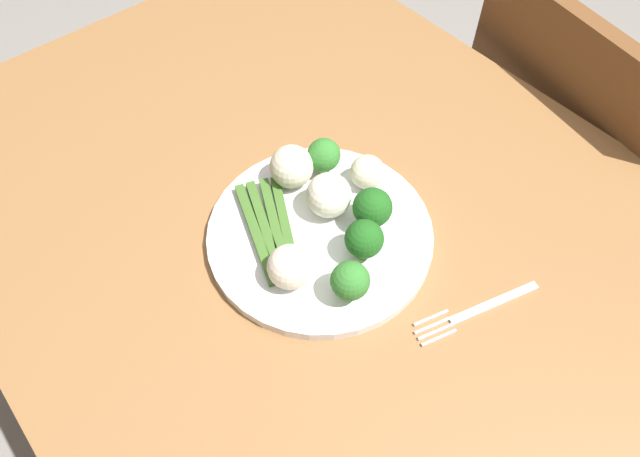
{
  "coord_description": "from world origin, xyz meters",
  "views": [
    {
      "loc": [
        -0.27,
        0.29,
        1.35
      ],
      "look_at": [
        0.05,
        0.02,
        0.77
      ],
      "focal_mm": 32.19,
      "sensor_mm": 36.0,
      "label": 1
    }
  ],
  "objects_px": {
    "cauliflower_edge": "(290,267)",
    "cauliflower_front_left": "(367,172)",
    "chair": "(557,167)",
    "broccoli_back_right": "(364,239)",
    "broccoli_outer_edge": "(324,155)",
    "asparagus_bundle": "(270,229)",
    "broccoli_right": "(372,208)",
    "fork": "(476,311)",
    "broccoli_left": "(350,281)",
    "dining_table": "(355,294)",
    "plate": "(320,234)",
    "cauliflower_near_fork": "(290,167)",
    "cauliflower_near_center": "(329,195)"
  },
  "relations": [
    {
      "from": "cauliflower_edge",
      "to": "cauliflower_front_left",
      "type": "relative_size",
      "value": 1.17
    },
    {
      "from": "chair",
      "to": "broccoli_back_right",
      "type": "relative_size",
      "value": 15.09
    },
    {
      "from": "cauliflower_edge",
      "to": "broccoli_outer_edge",
      "type": "bearing_deg",
      "value": -53.44
    },
    {
      "from": "chair",
      "to": "broccoli_outer_edge",
      "type": "distance_m",
      "value": 0.6
    },
    {
      "from": "asparagus_bundle",
      "to": "broccoli_right",
      "type": "distance_m",
      "value": 0.13
    },
    {
      "from": "broccoli_right",
      "to": "cauliflower_front_left",
      "type": "bearing_deg",
      "value": -38.42
    },
    {
      "from": "asparagus_bundle",
      "to": "fork",
      "type": "distance_m",
      "value": 0.27
    },
    {
      "from": "broccoli_outer_edge",
      "to": "cauliflower_edge",
      "type": "height_order",
      "value": "same"
    },
    {
      "from": "cauliflower_edge",
      "to": "chair",
      "type": "bearing_deg",
      "value": -91.04
    },
    {
      "from": "cauliflower_front_left",
      "to": "asparagus_bundle",
      "type": "bearing_deg",
      "value": 82.28
    },
    {
      "from": "broccoli_left",
      "to": "fork",
      "type": "xyz_separation_m",
      "value": [
        -0.11,
        -0.1,
        -0.04
      ]
    },
    {
      "from": "broccoli_right",
      "to": "broccoli_outer_edge",
      "type": "bearing_deg",
      "value": -6.94
    },
    {
      "from": "dining_table",
      "to": "broccoli_left",
      "type": "relative_size",
      "value": 23.16
    },
    {
      "from": "plate",
      "to": "asparagus_bundle",
      "type": "relative_size",
      "value": 1.78
    },
    {
      "from": "broccoli_left",
      "to": "fork",
      "type": "bearing_deg",
      "value": -135.62
    },
    {
      "from": "plate",
      "to": "broccoli_outer_edge",
      "type": "bearing_deg",
      "value": -43.11
    },
    {
      "from": "cauliflower_front_left",
      "to": "broccoli_right",
      "type": "bearing_deg",
      "value": 141.58
    },
    {
      "from": "broccoli_right",
      "to": "plate",
      "type": "bearing_deg",
      "value": 58.39
    },
    {
      "from": "chair",
      "to": "cauliflower_front_left",
      "type": "height_order",
      "value": "chair"
    },
    {
      "from": "broccoli_outer_edge",
      "to": "cauliflower_near_fork",
      "type": "height_order",
      "value": "cauliflower_near_fork"
    },
    {
      "from": "cauliflower_edge",
      "to": "dining_table",
      "type": "bearing_deg",
      "value": -100.14
    },
    {
      "from": "broccoli_outer_edge",
      "to": "plate",
      "type": "bearing_deg",
      "value": 136.89
    },
    {
      "from": "broccoli_left",
      "to": "chair",
      "type": "bearing_deg",
      "value": -85.41
    },
    {
      "from": "broccoli_right",
      "to": "cauliflower_near_center",
      "type": "distance_m",
      "value": 0.06
    },
    {
      "from": "chair",
      "to": "cauliflower_near_fork",
      "type": "height_order",
      "value": "chair"
    },
    {
      "from": "asparagus_bundle",
      "to": "cauliflower_edge",
      "type": "bearing_deg",
      "value": -173.92
    },
    {
      "from": "chair",
      "to": "cauliflower_edge",
      "type": "distance_m",
      "value": 0.71
    },
    {
      "from": "broccoli_back_right",
      "to": "broccoli_left",
      "type": "bearing_deg",
      "value": 121.84
    },
    {
      "from": "cauliflower_front_left",
      "to": "fork",
      "type": "xyz_separation_m",
      "value": [
        -0.22,
        0.03,
        -0.04
      ]
    },
    {
      "from": "dining_table",
      "to": "fork",
      "type": "height_order",
      "value": "fork"
    },
    {
      "from": "broccoli_right",
      "to": "cauliflower_near_fork",
      "type": "height_order",
      "value": "broccoli_right"
    },
    {
      "from": "asparagus_bundle",
      "to": "cauliflower_near_fork",
      "type": "xyz_separation_m",
      "value": [
        0.05,
        -0.07,
        0.02
      ]
    },
    {
      "from": "plate",
      "to": "cauliflower_near_fork",
      "type": "relative_size",
      "value": 4.96
    },
    {
      "from": "broccoli_outer_edge",
      "to": "cauliflower_near_center",
      "type": "bearing_deg",
      "value": 144.99
    },
    {
      "from": "dining_table",
      "to": "broccoli_right",
      "type": "distance_m",
      "value": 0.16
    },
    {
      "from": "dining_table",
      "to": "cauliflower_near_fork",
      "type": "relative_size",
      "value": 22.49
    },
    {
      "from": "fork",
      "to": "dining_table",
      "type": "bearing_deg",
      "value": -56.54
    },
    {
      "from": "chair",
      "to": "fork",
      "type": "height_order",
      "value": "chair"
    },
    {
      "from": "broccoli_outer_edge",
      "to": "cauliflower_edge",
      "type": "bearing_deg",
      "value": 126.56
    },
    {
      "from": "broccoli_back_right",
      "to": "cauliflower_near_fork",
      "type": "xyz_separation_m",
      "value": [
        0.15,
        -0.01,
        -0.0
      ]
    },
    {
      "from": "dining_table",
      "to": "cauliflower_front_left",
      "type": "relative_size",
      "value": 28.26
    },
    {
      "from": "plate",
      "to": "broccoli_left",
      "type": "distance_m",
      "value": 0.11
    },
    {
      "from": "dining_table",
      "to": "plate",
      "type": "distance_m",
      "value": 0.13
    },
    {
      "from": "broccoli_right",
      "to": "fork",
      "type": "xyz_separation_m",
      "value": [
        -0.16,
        -0.02,
        -0.05
      ]
    },
    {
      "from": "dining_table",
      "to": "broccoli_right",
      "type": "bearing_deg",
      "value": -65.37
    },
    {
      "from": "cauliflower_front_left",
      "to": "cauliflower_edge",
      "type": "bearing_deg",
      "value": 106.58
    },
    {
      "from": "broccoli_outer_edge",
      "to": "broccoli_left",
      "type": "bearing_deg",
      "value": 148.38
    },
    {
      "from": "cauliflower_near_fork",
      "to": "broccoli_back_right",
      "type": "bearing_deg",
      "value": 177.71
    },
    {
      "from": "dining_table",
      "to": "broccoli_outer_edge",
      "type": "relative_size",
      "value": 23.78
    },
    {
      "from": "dining_table",
      "to": "asparagus_bundle",
      "type": "relative_size",
      "value": 8.07
    }
  ]
}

